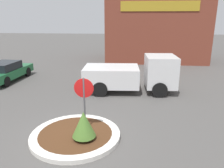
{
  "coord_description": "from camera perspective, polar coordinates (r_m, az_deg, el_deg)",
  "views": [
    {
      "loc": [
        2.2,
        -7.28,
        4.38
      ],
      "look_at": [
        1.07,
        3.12,
        1.24
      ],
      "focal_mm": 35.0,
      "sensor_mm": 36.0,
      "label": 1
    }
  ],
  "objects": [
    {
      "name": "parked_sedan_green",
      "position": [
        17.65,
        -25.98,
        3.01
      ],
      "size": [
        1.97,
        4.65,
        1.4
      ],
      "rotation": [
        0.0,
        0.0,
        1.55
      ],
      "color": "#1E6638",
      "rests_on": "ground_plane"
    },
    {
      "name": "storefront_building",
      "position": [
        24.6,
        11.27,
        13.52
      ],
      "size": [
        10.2,
        6.07,
        6.3
      ],
      "color": "brown",
      "rests_on": "ground_plane"
    },
    {
      "name": "ground_plane",
      "position": [
        8.78,
        -9.45,
        -13.48
      ],
      "size": [
        120.0,
        120.0,
        0.0
      ],
      "primitive_type": "plane",
      "color": "#514F4C"
    },
    {
      "name": "traffic_island",
      "position": [
        8.73,
        -9.48,
        -13.01
      ],
      "size": [
        3.43,
        3.43,
        0.17
      ],
      "color": "silver",
      "rests_on": "ground_plane"
    },
    {
      "name": "island_shrub",
      "position": [
        8.01,
        -7.39,
        -10.33
      ],
      "size": [
        0.86,
        0.86,
        1.06
      ],
      "color": "brown",
      "rests_on": "traffic_island"
    },
    {
      "name": "utility_truck",
      "position": [
        13.52,
        5.51,
        2.58
      ],
      "size": [
        5.69,
        2.67,
        2.24
      ],
      "rotation": [
        0.0,
        0.0,
        0.07
      ],
      "color": "silver",
      "rests_on": "ground_plane"
    },
    {
      "name": "stop_sign",
      "position": [
        8.41,
        -7.3,
        -2.92
      ],
      "size": [
        0.76,
        0.07,
        2.26
      ],
      "color": "#4C4C51",
      "rests_on": "ground_plane"
    }
  ]
}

